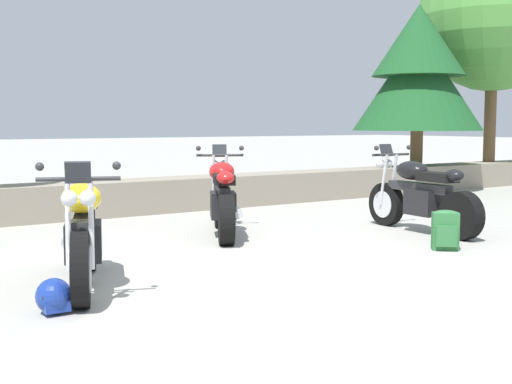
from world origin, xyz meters
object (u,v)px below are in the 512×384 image
(motorcycle_red_centre, at_px, (223,199))
(leafy_tree_far_right, at_px, (502,20))
(motorcycle_black_far_right, at_px, (420,196))
(rider_backpack, at_px, (445,229))
(motorcycle_yellow_near_left, at_px, (83,234))
(rider_helmet, at_px, (54,297))
(pine_tree_mid_right, at_px, (418,70))

(motorcycle_red_centre, height_order, leafy_tree_far_right, leafy_tree_far_right)
(motorcycle_black_far_right, height_order, rider_backpack, motorcycle_black_far_right)
(motorcycle_yellow_near_left, distance_m, rider_helmet, 0.93)
(motorcycle_black_far_right, xyz_separation_m, rider_backpack, (-0.78, -1.10, -0.24))
(rider_helmet, height_order, leafy_tree_far_right, leafy_tree_far_right)
(motorcycle_red_centre, relative_size, pine_tree_mid_right, 0.54)
(rider_backpack, height_order, leafy_tree_far_right, leafy_tree_far_right)
(motorcycle_red_centre, height_order, pine_tree_mid_right, pine_tree_mid_right)
(motorcycle_yellow_near_left, xyz_separation_m, pine_tree_mid_right, (9.35, 4.71, 2.15))
(motorcycle_black_far_right, height_order, rider_helmet, motorcycle_black_far_right)
(motorcycle_red_centre, xyz_separation_m, motorcycle_black_far_right, (2.37, -1.26, 0.00))
(motorcycle_black_far_right, height_order, pine_tree_mid_right, pine_tree_mid_right)
(motorcycle_black_far_right, bearing_deg, pine_tree_mid_right, 43.44)
(motorcycle_yellow_near_left, bearing_deg, leafy_tree_far_right, 20.79)
(motorcycle_red_centre, height_order, rider_backpack, motorcycle_red_centre)
(motorcycle_red_centre, bearing_deg, pine_tree_mid_right, 23.32)
(motorcycle_red_centre, xyz_separation_m, rider_backpack, (1.60, -2.36, -0.24))
(leafy_tree_far_right, bearing_deg, pine_tree_mid_right, 176.41)
(motorcycle_red_centre, bearing_deg, rider_helmet, -140.70)
(motorcycle_red_centre, xyz_separation_m, pine_tree_mid_right, (6.80, 2.93, 2.15))
(rider_backpack, bearing_deg, motorcycle_red_centre, 124.04)
(rider_backpack, bearing_deg, pine_tree_mid_right, 45.50)
(leafy_tree_far_right, bearing_deg, rider_helmet, -157.15)
(motorcycle_yellow_near_left, height_order, pine_tree_mid_right, pine_tree_mid_right)
(motorcycle_red_centre, relative_size, motorcycle_black_far_right, 0.92)
(motorcycle_yellow_near_left, xyz_separation_m, leafy_tree_far_right, (11.97, 4.55, 3.42))
(motorcycle_red_centre, distance_m, motorcycle_black_far_right, 2.69)
(rider_backpack, xyz_separation_m, pine_tree_mid_right, (5.20, 5.30, 2.39))
(motorcycle_red_centre, relative_size, rider_helmet, 6.77)
(motorcycle_black_far_right, bearing_deg, leafy_tree_far_right, 29.72)
(leafy_tree_far_right, bearing_deg, motorcycle_black_far_right, -150.28)
(motorcycle_yellow_near_left, bearing_deg, rider_helmet, -124.92)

